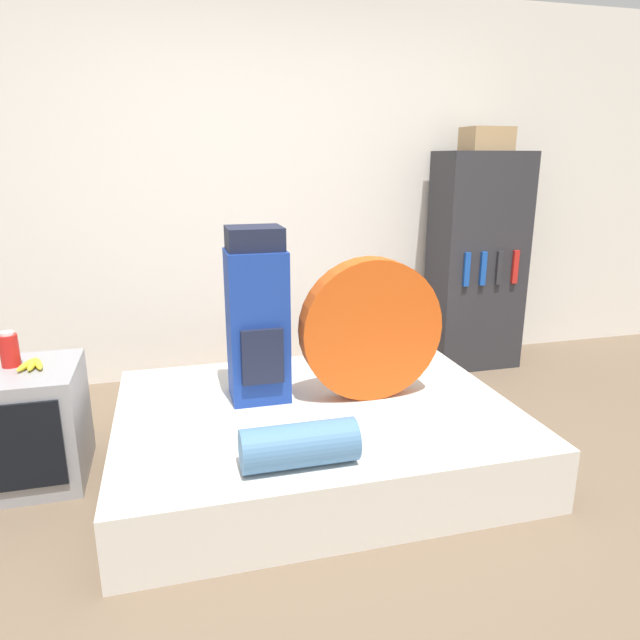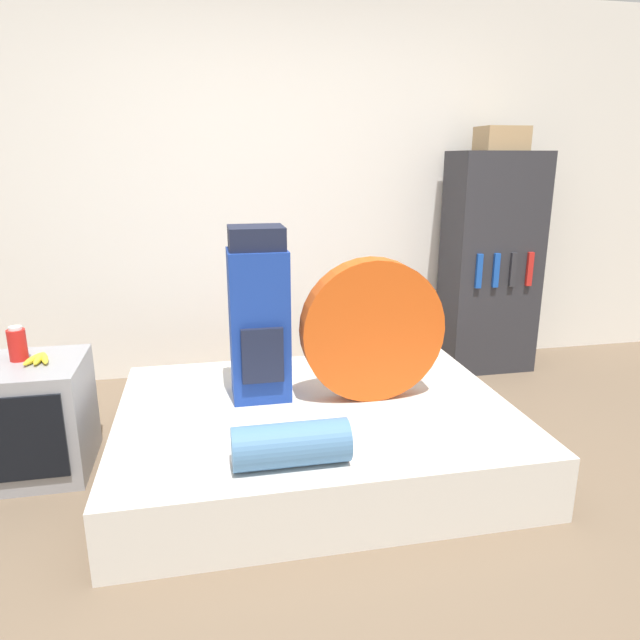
{
  "view_description": "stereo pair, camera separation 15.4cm",
  "coord_description": "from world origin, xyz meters",
  "px_view_note": "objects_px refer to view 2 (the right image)",
  "views": [
    {
      "loc": [
        -0.69,
        -2.03,
        1.52
      ],
      "look_at": [
        -0.0,
        0.55,
        0.76
      ],
      "focal_mm": 32.0,
      "sensor_mm": 36.0,
      "label": 1
    },
    {
      "loc": [
        -0.54,
        -2.07,
        1.52
      ],
      "look_at": [
        -0.0,
        0.55,
        0.76
      ],
      "focal_mm": 32.0,
      "sensor_mm": 36.0,
      "label": 2
    }
  ],
  "objects_px": {
    "sleeping_roll": "(291,445)",
    "canister": "(17,344)",
    "bookshelf": "(490,264)",
    "backpack": "(259,317)",
    "tent_bag": "(372,330)",
    "cardboard_box": "(502,139)",
    "television": "(35,418)"
  },
  "relations": [
    {
      "from": "sleeping_roll",
      "to": "bookshelf",
      "type": "relative_size",
      "value": 0.3
    },
    {
      "from": "sleeping_roll",
      "to": "canister",
      "type": "height_order",
      "value": "canister"
    },
    {
      "from": "backpack",
      "to": "tent_bag",
      "type": "xyz_separation_m",
      "value": [
        0.56,
        -0.13,
        -0.06
      ]
    },
    {
      "from": "tent_bag",
      "to": "bookshelf",
      "type": "bearing_deg",
      "value": 41.85
    },
    {
      "from": "canister",
      "to": "bookshelf",
      "type": "bearing_deg",
      "value": 16.69
    },
    {
      "from": "tent_bag",
      "to": "sleeping_roll",
      "type": "distance_m",
      "value": 0.84
    },
    {
      "from": "cardboard_box",
      "to": "canister",
      "type": "bearing_deg",
      "value": -163.5
    },
    {
      "from": "canister",
      "to": "bookshelf",
      "type": "xyz_separation_m",
      "value": [
        2.94,
        0.88,
        0.13
      ]
    },
    {
      "from": "bookshelf",
      "to": "tent_bag",
      "type": "bearing_deg",
      "value": -138.15
    },
    {
      "from": "backpack",
      "to": "cardboard_box",
      "type": "bearing_deg",
      "value": 27.88
    },
    {
      "from": "television",
      "to": "bookshelf",
      "type": "bearing_deg",
      "value": 18.08
    },
    {
      "from": "sleeping_roll",
      "to": "bookshelf",
      "type": "distance_m",
      "value": 2.44
    },
    {
      "from": "tent_bag",
      "to": "sleeping_roll",
      "type": "xyz_separation_m",
      "value": [
        -0.51,
        -0.6,
        -0.28
      ]
    },
    {
      "from": "sleeping_roll",
      "to": "cardboard_box",
      "type": "xyz_separation_m",
      "value": [
        1.72,
        1.67,
        1.25
      ]
    },
    {
      "from": "backpack",
      "to": "bookshelf",
      "type": "xyz_separation_m",
      "value": [
        1.77,
        0.95,
        0.04
      ]
    },
    {
      "from": "bookshelf",
      "to": "cardboard_box",
      "type": "bearing_deg",
      "value": -79.0
    },
    {
      "from": "tent_bag",
      "to": "television",
      "type": "distance_m",
      "value": 1.74
    },
    {
      "from": "tent_bag",
      "to": "bookshelf",
      "type": "height_order",
      "value": "bookshelf"
    },
    {
      "from": "backpack",
      "to": "bookshelf",
      "type": "height_order",
      "value": "bookshelf"
    },
    {
      "from": "television",
      "to": "canister",
      "type": "xyz_separation_m",
      "value": [
        -0.05,
        0.06,
        0.37
      ]
    },
    {
      "from": "bookshelf",
      "to": "cardboard_box",
      "type": "xyz_separation_m",
      "value": [
        0.0,
        -0.01,
        0.86
      ]
    },
    {
      "from": "tent_bag",
      "to": "cardboard_box",
      "type": "distance_m",
      "value": 1.89
    },
    {
      "from": "backpack",
      "to": "cardboard_box",
      "type": "relative_size",
      "value": 2.87
    },
    {
      "from": "cardboard_box",
      "to": "sleeping_roll",
      "type": "bearing_deg",
      "value": -135.87
    },
    {
      "from": "tent_bag",
      "to": "canister",
      "type": "bearing_deg",
      "value": 173.41
    },
    {
      "from": "bookshelf",
      "to": "sleeping_roll",
      "type": "bearing_deg",
      "value": -135.67
    },
    {
      "from": "television",
      "to": "cardboard_box",
      "type": "bearing_deg",
      "value": 17.89
    },
    {
      "from": "sleeping_roll",
      "to": "television",
      "type": "bearing_deg",
      "value": 147.82
    },
    {
      "from": "backpack",
      "to": "cardboard_box",
      "type": "distance_m",
      "value": 2.2
    },
    {
      "from": "bookshelf",
      "to": "canister",
      "type": "bearing_deg",
      "value": -163.31
    },
    {
      "from": "canister",
      "to": "cardboard_box",
      "type": "xyz_separation_m",
      "value": [
        2.94,
        0.87,
        1.0
      ]
    },
    {
      "from": "backpack",
      "to": "television",
      "type": "height_order",
      "value": "backpack"
    }
  ]
}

